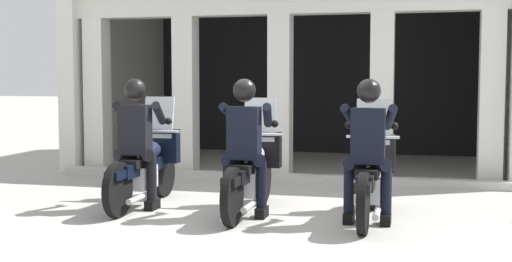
{
  "coord_description": "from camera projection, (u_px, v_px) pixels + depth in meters",
  "views": [
    {
      "loc": [
        1.98,
        -7.56,
        1.6
      ],
      "look_at": [
        0.0,
        0.43,
        0.95
      ],
      "focal_mm": 47.74,
      "sensor_mm": 36.0,
      "label": 1
    }
  ],
  "objects": [
    {
      "name": "ground_plane",
      "position": [
        295.0,
        178.0,
        10.82
      ],
      "size": [
        80.0,
        80.0,
        0.0
      ],
      "primitive_type": "plane",
      "color": "#A8A59E"
    },
    {
      "name": "station_building",
      "position": [
        303.0,
        58.0,
        12.81
      ],
      "size": [
        7.49,
        4.36,
        3.18
      ],
      "color": "black",
      "rests_on": "ground"
    },
    {
      "name": "kerb_strip",
      "position": [
        274.0,
        178.0,
        10.46
      ],
      "size": [
        6.99,
        0.24,
        0.12
      ],
      "primitive_type": "cube",
      "color": "#B7B5AD",
      "rests_on": "ground"
    },
    {
      "name": "motorcycle_left",
      "position": [
        146.0,
        165.0,
        8.53
      ],
      "size": [
        0.62,
        2.04,
        1.35
      ],
      "rotation": [
        0.0,
        0.0,
        0.06
      ],
      "color": "black",
      "rests_on": "ground"
    },
    {
      "name": "police_officer_left",
      "position": [
        136.0,
        132.0,
        8.22
      ],
      "size": [
        0.63,
        0.61,
        1.58
      ],
      "rotation": [
        0.0,
        0.0,
        0.06
      ],
      "color": "black",
      "rests_on": "ground"
    },
    {
      "name": "motorcycle_center",
      "position": [
        251.0,
        170.0,
        8.06
      ],
      "size": [
        0.62,
        2.04,
        1.35
      ],
      "rotation": [
        0.0,
        0.0,
        -0.03
      ],
      "color": "black",
      "rests_on": "ground"
    },
    {
      "name": "police_officer_center",
      "position": [
        245.0,
        136.0,
        7.75
      ],
      "size": [
        0.63,
        0.61,
        1.58
      ],
      "rotation": [
        0.0,
        0.0,
        -0.03
      ],
      "color": "black",
      "rests_on": "ground"
    },
    {
      "name": "motorcycle_right",
      "position": [
        370.0,
        175.0,
        7.68
      ],
      "size": [
        0.62,
        2.04,
        1.35
      ],
      "rotation": [
        0.0,
        0.0,
        -0.08
      ],
      "color": "black",
      "rests_on": "ground"
    },
    {
      "name": "police_officer_right",
      "position": [
        368.0,
        139.0,
        7.37
      ],
      "size": [
        0.63,
        0.61,
        1.58
      ],
      "rotation": [
        0.0,
        0.0,
        -0.08
      ],
      "color": "black",
      "rests_on": "ground"
    }
  ]
}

